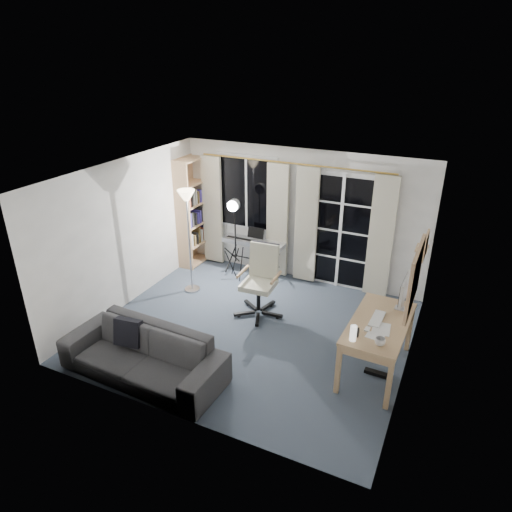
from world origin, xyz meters
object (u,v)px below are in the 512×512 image
(studio_light, at_px, (234,215))
(desk, at_px, (379,328))
(monitor, at_px, (404,290))
(keyboard_piano, at_px, (254,243))
(torchiere_lamp, at_px, (187,211))
(office_chair, at_px, (262,274))
(sofa, at_px, (142,348))
(mug, at_px, (380,341))
(bookshelf, at_px, (194,213))

(studio_light, distance_m, desk, 3.34)
(studio_light, relative_size, monitor, 2.94)
(keyboard_piano, distance_m, desk, 3.25)
(torchiere_lamp, xyz_separation_m, keyboard_piano, (0.73, 1.01, -0.83))
(office_chair, height_order, desk, office_chair)
(office_chair, height_order, monitor, monitor)
(sofa, bearing_deg, keyboard_piano, 91.58)
(desk, xyz_separation_m, monitor, (0.20, 0.45, 0.37))
(keyboard_piano, height_order, desk, keyboard_piano)
(torchiere_lamp, relative_size, mug, 15.01)
(keyboard_piano, relative_size, office_chair, 1.03)
(keyboard_piano, relative_size, monitor, 2.20)
(desk, height_order, mug, mug)
(bookshelf, height_order, desk, bookshelf)
(studio_light, distance_m, monitor, 3.29)
(desk, bearing_deg, keyboard_piano, 147.28)
(sofa, bearing_deg, office_chair, 73.71)
(mug, relative_size, sofa, 0.06)
(keyboard_piano, xyz_separation_m, mug, (2.77, -2.35, 0.16))
(keyboard_piano, xyz_separation_m, sofa, (-0.03, -3.25, -0.22))
(studio_light, bearing_deg, torchiere_lamp, -132.57)
(office_chair, bearing_deg, torchiere_lamp, 172.36)
(studio_light, xyz_separation_m, desk, (2.90, -1.53, -0.61))
(mug, bearing_deg, desk, 101.31)
(monitor, bearing_deg, mug, -93.87)
(desk, bearing_deg, bookshelf, 155.85)
(studio_light, distance_m, sofa, 3.06)
(studio_light, height_order, mug, studio_light)
(bookshelf, height_order, studio_light, bookshelf)
(keyboard_piano, xyz_separation_m, office_chair, (0.68, -1.12, 0.02))
(desk, height_order, sofa, sofa)
(desk, bearing_deg, office_chair, 161.83)
(office_chair, xyz_separation_m, sofa, (-0.71, -2.13, -0.24))
(studio_light, height_order, monitor, studio_light)
(torchiere_lamp, height_order, studio_light, torchiere_lamp)
(torchiere_lamp, height_order, sofa, torchiere_lamp)
(keyboard_piano, bearing_deg, desk, -34.32)
(monitor, height_order, mug, monitor)
(torchiere_lamp, bearing_deg, monitor, -6.09)
(desk, bearing_deg, studio_light, 154.07)
(office_chair, xyz_separation_m, monitor, (2.19, -0.28, 0.35))
(monitor, bearing_deg, studio_light, 162.66)
(torchiere_lamp, distance_m, studio_light, 0.88)
(bookshelf, xyz_separation_m, mug, (4.11, -2.46, -0.19))
(keyboard_piano, height_order, sofa, keyboard_piano)
(bookshelf, distance_m, sofa, 3.65)
(desk, height_order, monitor, monitor)
(bookshelf, distance_m, monitor, 4.47)
(office_chair, distance_m, desk, 2.12)
(torchiere_lamp, relative_size, studio_light, 1.16)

